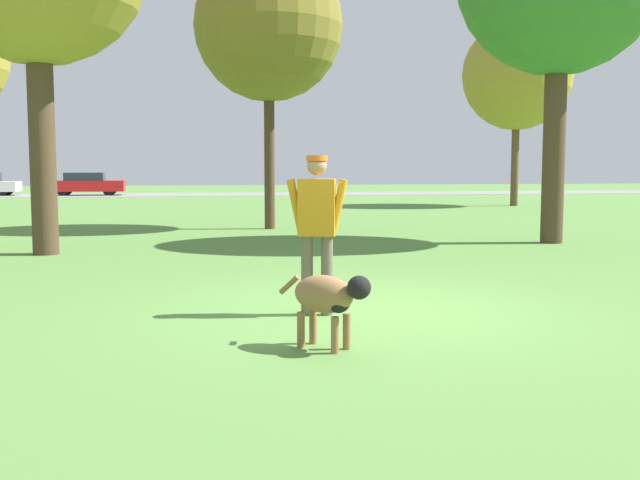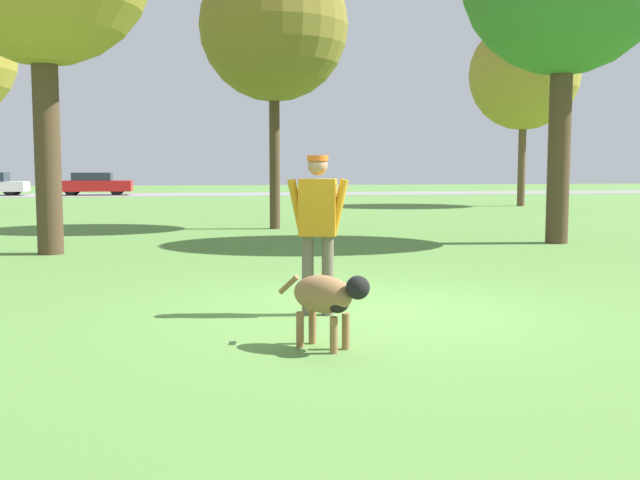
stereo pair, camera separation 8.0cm
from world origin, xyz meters
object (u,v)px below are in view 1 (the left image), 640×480
Objects in this scene: person at (317,221)px; parked_car_red at (87,184)px; dog at (328,297)px; tree_mid_center at (269,27)px; tree_far_right at (517,75)px; frisbee at (326,301)px.

person is 0.42× the size of parked_car_red.
tree_mid_center reaches higher than dog.
tree_far_right is (12.36, 23.00, 4.92)m from dog.
tree_mid_center is at bearing 102.58° from person.
parked_car_red is at bearing 107.04° from tree_mid_center.
person is 25.05m from tree_far_right.
dog is 0.11× the size of tree_mid_center.
dog is at bearing -79.91° from parked_car_red.
parked_car_red is (-6.97, 36.86, -0.38)m from person.
dog is 39.01m from parked_car_red.
frisbee is at bearing 88.81° from person.
frisbee is 36.80m from parked_car_red.
tree_mid_center is (-11.40, -9.87, -0.19)m from tree_far_right.
person is 1.31m from frisbee.
tree_far_right is at bearing 76.84° from person.
frisbee is 0.04× the size of tree_mid_center.
parked_car_red is at bearing 145.56° from dog.
tree_far_right reaches higher than frisbee.
dog is 2.42m from frisbee.
frisbee is at bearing -78.63° from parked_car_red.
frisbee is at bearing 125.32° from dog.
frisbee is 12.00m from tree_mid_center.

